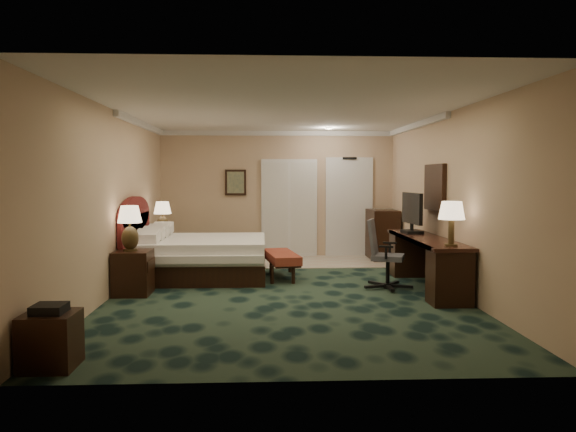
{
  "coord_description": "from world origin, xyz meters",
  "views": [
    {
      "loc": [
        -0.33,
        -8.35,
        1.72
      ],
      "look_at": [
        0.08,
        0.6,
        1.09
      ],
      "focal_mm": 35.0,
      "sensor_mm": 36.0,
      "label": 1
    }
  ],
  "objects_px": {
    "lamp_far": "(163,218)",
    "bed_bench": "(282,265)",
    "bed": "(203,258)",
    "side_table": "(50,340)",
    "nightstand_far": "(162,251)",
    "tv": "(412,213)",
    "nightstand_near": "(133,273)",
    "minibar": "(382,235)",
    "lamp_near": "(130,228)",
    "desk_chair": "(388,254)",
    "desk": "(426,263)"
  },
  "relations": [
    {
      "from": "desk_chair",
      "to": "bed_bench",
      "type": "bearing_deg",
      "value": 167.04
    },
    {
      "from": "nightstand_far",
      "to": "minibar",
      "type": "xyz_separation_m",
      "value": [
        4.4,
        0.91,
        0.2
      ]
    },
    {
      "from": "bed_bench",
      "to": "side_table",
      "type": "distance_m",
      "value": 4.97
    },
    {
      "from": "lamp_far",
      "to": "desk",
      "type": "relative_size",
      "value": 0.23
    },
    {
      "from": "nightstand_near",
      "to": "nightstand_far",
      "type": "height_order",
      "value": "nightstand_near"
    },
    {
      "from": "lamp_near",
      "to": "lamp_far",
      "type": "relative_size",
      "value": 1.07
    },
    {
      "from": "bed_bench",
      "to": "minibar",
      "type": "bearing_deg",
      "value": 34.59
    },
    {
      "from": "side_table",
      "to": "desk_chair",
      "type": "distance_m",
      "value": 5.16
    },
    {
      "from": "desk_chair",
      "to": "minibar",
      "type": "bearing_deg",
      "value": 98.38
    },
    {
      "from": "nightstand_far",
      "to": "lamp_near",
      "type": "bearing_deg",
      "value": -90.7
    },
    {
      "from": "bed",
      "to": "side_table",
      "type": "distance_m",
      "value": 4.65
    },
    {
      "from": "nightstand_near",
      "to": "minibar",
      "type": "distance_m",
      "value": 5.52
    },
    {
      "from": "bed_bench",
      "to": "side_table",
      "type": "height_order",
      "value": "side_table"
    },
    {
      "from": "lamp_near",
      "to": "desk_chair",
      "type": "height_order",
      "value": "lamp_near"
    },
    {
      "from": "side_table",
      "to": "nightstand_far",
      "type": "bearing_deg",
      "value": 89.88
    },
    {
      "from": "bed_bench",
      "to": "tv",
      "type": "distance_m",
      "value": 2.35
    },
    {
      "from": "lamp_near",
      "to": "side_table",
      "type": "xyz_separation_m",
      "value": [
        0.02,
        -3.18,
        -0.72
      ]
    },
    {
      "from": "bed",
      "to": "nightstand_far",
      "type": "relative_size",
      "value": 3.33
    },
    {
      "from": "lamp_near",
      "to": "desk_chair",
      "type": "bearing_deg",
      "value": 3.81
    },
    {
      "from": "side_table",
      "to": "nightstand_near",
      "type": "bearing_deg",
      "value": 89.72
    },
    {
      "from": "nightstand_far",
      "to": "desk_chair",
      "type": "distance_m",
      "value": 4.4
    },
    {
      "from": "bed",
      "to": "minibar",
      "type": "height_order",
      "value": "minibar"
    },
    {
      "from": "minibar",
      "to": "nightstand_far",
      "type": "bearing_deg",
      "value": -168.33
    },
    {
      "from": "desk",
      "to": "lamp_far",
      "type": "bearing_deg",
      "value": 153.17
    },
    {
      "from": "lamp_far",
      "to": "tv",
      "type": "distance_m",
      "value": 4.64
    },
    {
      "from": "nightstand_far",
      "to": "tv",
      "type": "xyz_separation_m",
      "value": [
        4.37,
        -1.52,
        0.81
      ]
    },
    {
      "from": "nightstand_far",
      "to": "lamp_near",
      "type": "relative_size",
      "value": 0.96
    },
    {
      "from": "desk",
      "to": "tv",
      "type": "height_order",
      "value": "tv"
    },
    {
      "from": "side_table",
      "to": "minibar",
      "type": "relative_size",
      "value": 0.48
    },
    {
      "from": "minibar",
      "to": "bed",
      "type": "bearing_deg",
      "value": -151.01
    },
    {
      "from": "bed",
      "to": "nightstand_far",
      "type": "bearing_deg",
      "value": 130.31
    },
    {
      "from": "bed_bench",
      "to": "side_table",
      "type": "bearing_deg",
      "value": -125.74
    },
    {
      "from": "bed",
      "to": "desk",
      "type": "height_order",
      "value": "desk"
    },
    {
      "from": "bed",
      "to": "tv",
      "type": "relative_size",
      "value": 2.46
    },
    {
      "from": "side_table",
      "to": "bed",
      "type": "bearing_deg",
      "value": 78.89
    },
    {
      "from": "bed_bench",
      "to": "bed",
      "type": "bearing_deg",
      "value": 165.65
    },
    {
      "from": "bed_bench",
      "to": "nightstand_far",
      "type": "bearing_deg",
      "value": 143.31
    },
    {
      "from": "lamp_far",
      "to": "bed",
      "type": "bearing_deg",
      "value": -51.21
    },
    {
      "from": "nightstand_near",
      "to": "side_table",
      "type": "distance_m",
      "value": 3.18
    },
    {
      "from": "nightstand_near",
      "to": "bed_bench",
      "type": "bearing_deg",
      "value": 29.52
    },
    {
      "from": "desk",
      "to": "bed",
      "type": "bearing_deg",
      "value": 162.13
    },
    {
      "from": "bed",
      "to": "side_table",
      "type": "relative_size",
      "value": 4.22
    },
    {
      "from": "lamp_far",
      "to": "bed_bench",
      "type": "bearing_deg",
      "value": -28.76
    },
    {
      "from": "lamp_far",
      "to": "desk",
      "type": "height_order",
      "value": "lamp_far"
    },
    {
      "from": "nightstand_near",
      "to": "nightstand_far",
      "type": "relative_size",
      "value": 1.01
    },
    {
      "from": "desk",
      "to": "desk_chair",
      "type": "height_order",
      "value": "desk_chair"
    },
    {
      "from": "tv",
      "to": "desk_chair",
      "type": "xyz_separation_m",
      "value": [
        -0.54,
        -0.65,
        -0.59
      ]
    },
    {
      "from": "nightstand_far",
      "to": "tv",
      "type": "bearing_deg",
      "value": -19.18
    },
    {
      "from": "nightstand_near",
      "to": "lamp_near",
      "type": "distance_m",
      "value": 0.65
    },
    {
      "from": "nightstand_far",
      "to": "minibar",
      "type": "relative_size",
      "value": 0.61
    }
  ]
}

